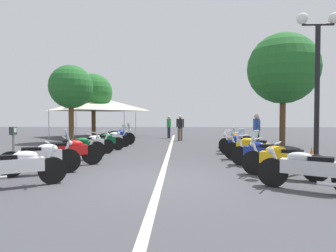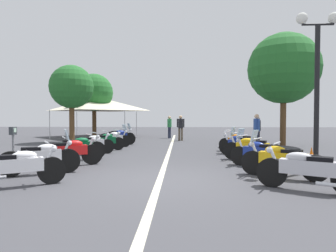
% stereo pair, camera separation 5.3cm
% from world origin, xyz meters
% --- Properties ---
extents(ground_plane, '(80.00, 80.00, 0.00)m').
position_xyz_m(ground_plane, '(0.00, 0.00, 0.00)').
color(ground_plane, '#424247').
extents(lane_centre_stripe, '(25.68, 0.16, 0.01)m').
position_xyz_m(lane_centre_stripe, '(5.46, 0.00, 0.00)').
color(lane_centre_stripe, beige).
rests_on(lane_centre_stripe, ground_plane).
extents(motorcycle_left_row_0, '(1.26, 1.87, 0.99)m').
position_xyz_m(motorcycle_left_row_0, '(-0.86, 3.11, 0.45)').
color(motorcycle_left_row_0, black).
rests_on(motorcycle_left_row_0, ground_plane).
extents(motorcycle_left_row_1, '(1.12, 1.92, 1.23)m').
position_xyz_m(motorcycle_left_row_1, '(0.58, 3.26, 0.48)').
color(motorcycle_left_row_1, black).
rests_on(motorcycle_left_row_1, ground_plane).
extents(motorcycle_left_row_2, '(1.24, 1.91, 1.01)m').
position_xyz_m(motorcycle_left_row_2, '(1.93, 3.02, 0.47)').
color(motorcycle_left_row_2, black).
rests_on(motorcycle_left_row_2, ground_plane).
extents(motorcycle_left_row_3, '(1.23, 1.88, 1.01)m').
position_xyz_m(motorcycle_left_row_3, '(3.21, 3.23, 0.46)').
color(motorcycle_left_row_3, black).
rests_on(motorcycle_left_row_3, ground_plane).
extents(motorcycle_left_row_4, '(1.34, 1.76, 0.99)m').
position_xyz_m(motorcycle_left_row_4, '(4.79, 3.23, 0.45)').
color(motorcycle_left_row_4, black).
rests_on(motorcycle_left_row_4, ground_plane).
extents(motorcycle_left_row_5, '(1.37, 1.71, 0.99)m').
position_xyz_m(motorcycle_left_row_5, '(6.09, 3.01, 0.45)').
color(motorcycle_left_row_5, black).
rests_on(motorcycle_left_row_5, ground_plane).
extents(motorcycle_left_row_6, '(1.37, 1.81, 1.20)m').
position_xyz_m(motorcycle_left_row_6, '(7.59, 3.00, 0.46)').
color(motorcycle_left_row_6, black).
rests_on(motorcycle_left_row_6, ground_plane).
extents(motorcycle_left_row_7, '(1.08, 1.94, 1.23)m').
position_xyz_m(motorcycle_left_row_7, '(8.96, 3.00, 0.48)').
color(motorcycle_left_row_7, black).
rests_on(motorcycle_left_row_7, ground_plane).
extents(motorcycle_left_row_8, '(1.15, 1.80, 0.99)m').
position_xyz_m(motorcycle_left_row_8, '(10.54, 3.25, 0.45)').
color(motorcycle_left_row_8, black).
rests_on(motorcycle_left_row_8, ground_plane).
extents(motorcycle_right_row_0, '(1.18, 1.90, 1.00)m').
position_xyz_m(motorcycle_right_row_0, '(-0.91, -3.17, 0.46)').
color(motorcycle_right_row_0, black).
rests_on(motorcycle_right_row_0, ground_plane).
extents(motorcycle_right_row_1, '(1.28, 1.90, 1.22)m').
position_xyz_m(motorcycle_right_row_1, '(0.41, -3.10, 0.47)').
color(motorcycle_right_row_1, black).
rests_on(motorcycle_right_row_1, ground_plane).
extents(motorcycle_right_row_2, '(1.47, 1.70, 1.20)m').
position_xyz_m(motorcycle_right_row_2, '(1.91, -2.98, 0.46)').
color(motorcycle_right_row_2, black).
rests_on(motorcycle_right_row_2, ground_plane).
extents(motorcycle_right_row_3, '(1.14, 1.95, 1.21)m').
position_xyz_m(motorcycle_right_row_3, '(3.35, -3.06, 0.47)').
color(motorcycle_right_row_3, black).
rests_on(motorcycle_right_row_3, ground_plane).
extents(motorcycle_right_row_4, '(1.41, 1.67, 0.99)m').
position_xyz_m(motorcycle_right_row_4, '(4.86, -2.99, 0.45)').
color(motorcycle_right_row_4, black).
rests_on(motorcycle_right_row_4, ground_plane).
extents(motorcycle_right_row_5, '(1.13, 1.77, 0.98)m').
position_xyz_m(motorcycle_right_row_5, '(6.06, -3.17, 0.45)').
color(motorcycle_right_row_5, black).
rests_on(motorcycle_right_row_5, ground_plane).
extents(street_lamp_twin_globe, '(0.32, 1.22, 4.55)m').
position_xyz_m(street_lamp_twin_globe, '(1.44, -4.43, 3.14)').
color(street_lamp_twin_globe, black).
rests_on(street_lamp_twin_globe, ground_plane).
extents(parking_meter, '(0.19, 0.14, 1.29)m').
position_xyz_m(parking_meter, '(0.76, 4.15, 0.90)').
color(parking_meter, slate).
rests_on(parking_meter, ground_plane).
extents(traffic_cone_0, '(0.36, 0.36, 0.61)m').
position_xyz_m(traffic_cone_0, '(5.77, 4.36, 0.29)').
color(traffic_cone_0, orange).
rests_on(traffic_cone_0, ground_plane).
extents(traffic_cone_1, '(0.36, 0.36, 0.61)m').
position_xyz_m(traffic_cone_1, '(2.36, -4.72, 0.29)').
color(traffic_cone_1, orange).
rests_on(traffic_cone_1, ground_plane).
extents(bystander_0, '(0.48, 0.32, 1.67)m').
position_xyz_m(bystander_0, '(14.53, 0.31, 0.98)').
color(bystander_0, '#1E2338').
rests_on(bystander_0, ground_plane).
extents(bystander_1, '(0.32, 0.51, 1.70)m').
position_xyz_m(bystander_1, '(12.23, -0.52, 0.99)').
color(bystander_1, brown).
rests_on(bystander_1, ground_plane).
extents(bystander_2, '(0.52, 0.32, 1.73)m').
position_xyz_m(bystander_2, '(7.81, -4.40, 1.01)').
color(bystander_2, '#1E2338').
rests_on(bystander_2, ground_plane).
extents(bystander_3, '(0.40, 0.40, 1.61)m').
position_xyz_m(bystander_3, '(9.25, -4.83, 0.94)').
color(bystander_3, black).
rests_on(bystander_3, ground_plane).
extents(roadside_tree_0, '(3.88, 3.88, 6.21)m').
position_xyz_m(roadside_tree_0, '(9.20, -6.20, 4.25)').
color(roadside_tree_0, brown).
rests_on(roadside_tree_0, ground_plane).
extents(roadside_tree_1, '(2.70, 2.70, 4.83)m').
position_xyz_m(roadside_tree_1, '(10.76, 6.30, 3.45)').
color(roadside_tree_1, brown).
rests_on(roadside_tree_1, ground_plane).
extents(roadside_tree_2, '(2.92, 2.92, 4.96)m').
position_xyz_m(roadside_tree_2, '(15.23, 6.22, 3.48)').
color(roadside_tree_2, brown).
rests_on(roadside_tree_2, ground_plane).
extents(event_tent, '(6.04, 6.04, 3.20)m').
position_xyz_m(event_tent, '(15.95, 6.15, 2.65)').
color(event_tent, beige).
rests_on(event_tent, ground_plane).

